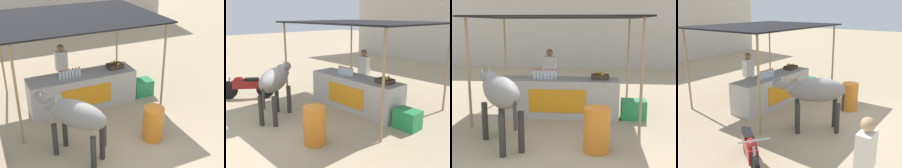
% 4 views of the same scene
% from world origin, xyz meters
% --- Properties ---
extents(ground_plane, '(60.00, 60.00, 0.00)m').
position_xyz_m(ground_plane, '(0.00, 0.00, 0.00)').
color(ground_plane, tan).
extents(stall_counter, '(3.00, 0.82, 0.96)m').
position_xyz_m(stall_counter, '(0.00, 2.20, 0.48)').
color(stall_counter, '#B2ADA8').
rests_on(stall_counter, ground).
extents(stall_awning, '(4.20, 3.20, 2.52)m').
position_xyz_m(stall_awning, '(0.00, 2.50, 2.42)').
color(stall_awning, black).
rests_on(stall_awning, ground).
extents(water_bottle_row, '(0.61, 0.07, 0.25)m').
position_xyz_m(water_bottle_row, '(-0.35, 2.15, 1.07)').
color(water_bottle_row, silver).
rests_on(water_bottle_row, stall_counter).
extents(fruit_crate, '(0.44, 0.32, 0.18)m').
position_xyz_m(fruit_crate, '(1.04, 2.25, 1.03)').
color(fruit_crate, '#3F3326').
rests_on(fruit_crate, stall_counter).
extents(vendor_behind_counter, '(0.34, 0.22, 1.65)m').
position_xyz_m(vendor_behind_counter, '(-0.35, 2.95, 0.85)').
color(vendor_behind_counter, '#383842').
rests_on(vendor_behind_counter, ground).
extents(cooler_box, '(0.60, 0.44, 0.48)m').
position_xyz_m(cooler_box, '(1.87, 2.10, 0.24)').
color(cooler_box, '#268C4C').
rests_on(cooler_box, ground).
extents(water_barrel, '(0.49, 0.49, 0.84)m').
position_xyz_m(water_barrel, '(0.96, -0.04, 0.42)').
color(water_barrel, orange).
rests_on(water_barrel, ground).
extents(cow, '(1.39, 1.67, 1.44)m').
position_xyz_m(cow, '(-0.90, 0.11, 1.03)').
color(cow, gray).
rests_on(cow, ground).
extents(motorcycle_parked, '(1.12, 1.50, 0.90)m').
position_xyz_m(motorcycle_parked, '(-3.09, 0.22, 0.43)').
color(motorcycle_parked, black).
rests_on(motorcycle_parked, ground).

